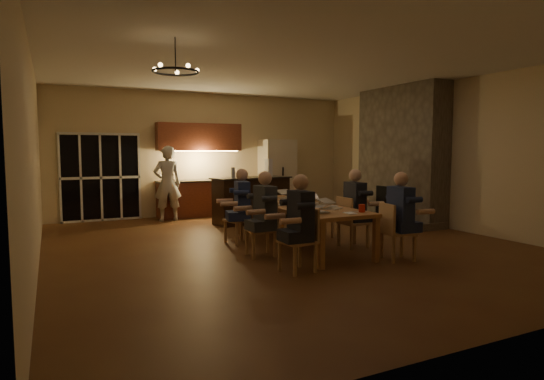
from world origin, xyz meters
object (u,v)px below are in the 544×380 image
(standing_person, at_px, (167,184))
(can_cola, at_px, (258,194))
(person_right_near, at_px, (400,216))
(can_right, at_px, (309,199))
(plate_near, at_px, (332,206))
(chair_right_far, at_px, (320,215))
(redcup_near, at_px, (362,208))
(chair_right_near, at_px, (398,232))
(chandelier, at_px, (176,72))
(refrigerator, at_px, (277,176))
(laptop_e, at_px, (263,193))
(laptop_d, at_px, (310,198))
(dining_table, at_px, (298,225))
(person_right_mid, at_px, (355,208))
(person_left_near, at_px, (300,224))
(plate_left, at_px, (309,211))
(person_left_mid, at_px, (265,215))
(redcup_far, at_px, (272,194))
(can_silver, at_px, (321,205))
(laptop_a, at_px, (317,205))
(laptop_b, at_px, (332,202))
(plate_far, at_px, (296,199))
(mug_front, at_px, (306,204))
(bar_bottle, at_px, (233,173))
(mug_mid, at_px, (287,199))
(redcup_mid, at_px, (267,200))
(laptop_f, at_px, (288,193))
(chair_left_mid, at_px, (261,229))
(mug_back, at_px, (262,199))
(chair_left_near, at_px, (297,241))
(person_left_far, at_px, (242,207))
(chair_left_far, at_px, (239,219))
(laptop_c, at_px, (284,199))

(standing_person, xyz_separation_m, can_cola, (1.27, -2.50, -0.10))
(person_right_near, xyz_separation_m, can_right, (-0.51, 1.90, 0.12))
(can_cola, xyz_separation_m, plate_near, (0.47, -2.00, -0.05))
(chair_right_far, height_order, redcup_near, chair_right_far)
(chair_right_near, bearing_deg, chair_right_far, 11.96)
(chandelier, bearing_deg, standing_person, 78.49)
(refrigerator, distance_m, laptop_e, 3.74)
(laptop_d, bearing_deg, chair_right_far, 64.20)
(dining_table, relative_size, person_right_mid, 2.36)
(person_left_near, bearing_deg, chair_right_near, 90.33)
(plate_left, bearing_deg, person_left_mid, 148.90)
(laptop_e, bearing_deg, redcup_far, -147.20)
(can_silver, bearing_deg, person_left_mid, 167.38)
(laptop_a, height_order, redcup_far, laptop_a)
(plate_near, bearing_deg, laptop_b, -120.59)
(redcup_near, bearing_deg, plate_far, 90.60)
(person_left_mid, distance_m, can_silver, 0.94)
(mug_front, distance_m, bar_bottle, 3.06)
(person_right_mid, distance_m, mug_mid, 1.29)
(mug_mid, relative_size, can_right, 0.83)
(can_cola, relative_size, can_right, 1.00)
(person_right_near, relative_size, plate_left, 6.14)
(mug_mid, height_order, redcup_mid, redcup_mid)
(plate_far, bearing_deg, laptop_f, 98.62)
(chair_left_mid, height_order, can_cola, chair_left_mid)
(refrigerator, bearing_deg, plate_left, -111.68)
(person_left_mid, xyz_separation_m, standing_person, (-0.50, 4.46, 0.22))
(mug_front, xyz_separation_m, redcup_near, (0.46, -0.92, 0.01))
(mug_back, height_order, can_right, can_right)
(chair_left_mid, distance_m, chair_right_near, 2.16)
(can_silver, bearing_deg, bar_bottle, 93.77)
(chair_left_mid, xyz_separation_m, plate_near, (1.25, -0.15, 0.31))
(plate_left, bearing_deg, plate_far, 67.13)
(chair_right_far, bearing_deg, redcup_near, 175.88)
(chandelier, height_order, can_right, chandelier)
(chair_left_mid, xyz_separation_m, chandelier, (-1.47, -0.49, 2.31))
(standing_person, bearing_deg, person_right_near, 114.40)
(person_left_mid, bearing_deg, chair_right_near, 57.37)
(chair_left_near, height_order, bar_bottle, bar_bottle)
(person_left_near, relative_size, plate_near, 6.00)
(redcup_mid, xyz_separation_m, can_right, (0.84, -0.08, 0.00))
(laptop_a, height_order, redcup_mid, laptop_a)
(standing_person, height_order, mug_front, standing_person)
(person_left_far, distance_m, redcup_mid, 0.46)
(dining_table, distance_m, chair_left_far, 1.09)
(chair_left_mid, bearing_deg, laptop_e, 159.79)
(person_left_far, relative_size, laptop_d, 4.31)
(laptop_a, relative_size, laptop_f, 1.00)
(mug_front, bearing_deg, chair_left_mid, -179.49)
(laptop_a, distance_m, laptop_c, 1.10)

